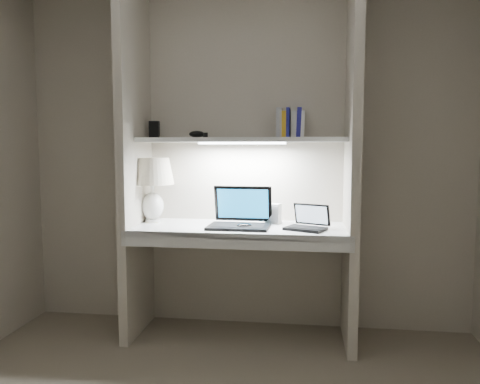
% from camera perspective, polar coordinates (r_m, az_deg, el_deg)
% --- Properties ---
extents(back_wall, '(3.20, 0.01, 2.50)m').
position_cam_1_polar(back_wall, '(3.39, 0.64, 4.63)').
color(back_wall, beige).
rests_on(back_wall, floor).
extents(alcove_panel_left, '(0.06, 0.55, 2.50)m').
position_cam_1_polar(alcove_panel_left, '(3.29, -12.72, 4.48)').
color(alcove_panel_left, beige).
rests_on(alcove_panel_left, floor).
extents(alcove_panel_right, '(0.06, 0.55, 2.50)m').
position_cam_1_polar(alcove_panel_right, '(3.10, 13.54, 4.41)').
color(alcove_panel_right, beige).
rests_on(alcove_panel_right, floor).
extents(desk, '(1.40, 0.55, 0.04)m').
position_cam_1_polar(desk, '(3.16, 0.01, -4.54)').
color(desk, white).
rests_on(desk, alcove_panel_left).
extents(desk_apron, '(1.46, 0.03, 0.10)m').
position_cam_1_polar(desk_apron, '(2.91, -0.69, -6.00)').
color(desk_apron, silver).
rests_on(desk_apron, desk).
extents(shelf, '(1.40, 0.36, 0.03)m').
position_cam_1_polar(shelf, '(3.21, 0.24, 6.37)').
color(shelf, silver).
rests_on(shelf, back_wall).
extents(strip_light, '(0.60, 0.04, 0.02)m').
position_cam_1_polar(strip_light, '(3.21, 0.24, 5.98)').
color(strip_light, white).
rests_on(strip_light, shelf).
extents(table_lamp, '(0.31, 0.31, 0.46)m').
position_cam_1_polar(table_lamp, '(3.36, -10.66, 1.59)').
color(table_lamp, white).
rests_on(table_lamp, desk).
extents(laptop_main, '(0.41, 0.36, 0.27)m').
position_cam_1_polar(laptop_main, '(3.14, 0.05, -3.14)').
color(laptop_main, black).
rests_on(laptop_main, desk).
extents(laptop_netbook, '(0.31, 0.30, 0.16)m').
position_cam_1_polar(laptop_netbook, '(3.07, 8.25, -3.80)').
color(laptop_netbook, black).
rests_on(laptop_netbook, desk).
extents(speaker, '(0.12, 0.10, 0.14)m').
position_cam_1_polar(speaker, '(3.26, 4.05, -2.64)').
color(speaker, silver).
rests_on(speaker, desk).
extents(mouse, '(0.12, 0.10, 0.04)m').
position_cam_1_polar(mouse, '(3.05, 0.53, -4.17)').
color(mouse, black).
rests_on(mouse, desk).
extents(cable_coil, '(0.10, 0.10, 0.01)m').
position_cam_1_polar(cable_coil, '(3.16, -0.50, -4.06)').
color(cable_coil, black).
rests_on(cable_coil, desk).
extents(sticky_note, '(0.09, 0.09, 0.00)m').
position_cam_1_polar(sticky_note, '(3.38, -10.64, -3.62)').
color(sticky_note, '#F7FF35').
rests_on(sticky_note, desk).
extents(book_row, '(0.20, 0.14, 0.21)m').
position_cam_1_polar(book_row, '(3.29, 6.16, 8.27)').
color(book_row, white).
rests_on(book_row, shelf).
extents(shelf_box, '(0.08, 0.06, 0.12)m').
position_cam_1_polar(shelf_box, '(3.42, -10.40, 7.49)').
color(shelf_box, black).
rests_on(shelf_box, shelf).
extents(shelf_gadget, '(0.13, 0.12, 0.05)m').
position_cam_1_polar(shelf_gadget, '(3.25, -5.28, 7.03)').
color(shelf_gadget, black).
rests_on(shelf_gadget, shelf).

